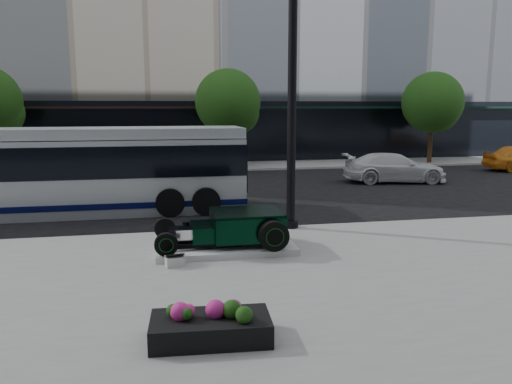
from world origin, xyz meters
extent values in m
plane|color=black|center=(0.00, 0.00, 0.00)|extent=(120.00, 120.00, 0.00)
cube|color=gray|center=(0.00, -10.50, 0.06)|extent=(70.00, 17.00, 0.12)
cube|color=gray|center=(0.00, 14.00, 0.06)|extent=(70.00, 4.00, 0.12)
cube|color=black|center=(-10.00, 16.20, 2.00)|extent=(22.00, 0.50, 4.00)
cube|color=black|center=(13.00, 16.20, 2.00)|extent=(24.00, 0.50, 4.00)
cube|color=black|center=(-10.00, 15.60, 3.60)|extent=(22.00, 1.60, 0.15)
cube|color=black|center=(13.00, 15.60, 3.60)|extent=(24.00, 1.60, 0.15)
cylinder|color=black|center=(1.00, 13.00, 1.42)|extent=(0.28, 0.28, 2.60)
sphere|color=#0F370F|center=(1.00, 13.00, 3.92)|extent=(3.80, 3.80, 3.80)
sphere|color=#0F370F|center=(1.60, 13.30, 3.32)|extent=(2.60, 2.60, 2.60)
cylinder|color=black|center=(14.00, 13.00, 1.42)|extent=(0.28, 0.28, 2.60)
sphere|color=#0F370F|center=(14.00, 13.00, 3.92)|extent=(3.80, 3.80, 3.80)
sphere|color=#0F370F|center=(14.60, 13.30, 3.32)|extent=(2.60, 2.60, 2.60)
cube|color=silver|center=(-1.53, -4.12, 0.20)|extent=(3.40, 1.80, 0.15)
cube|color=black|center=(-1.53, -4.57, 0.37)|extent=(3.00, 0.08, 0.10)
cube|color=black|center=(-1.53, -3.67, 0.37)|extent=(3.00, 0.08, 0.10)
cube|color=black|center=(-0.98, -4.12, 0.72)|extent=(1.70, 1.45, 0.62)
cube|color=black|center=(-0.98, -4.12, 1.05)|extent=(1.70, 1.45, 0.06)
cube|color=black|center=(-2.08, -4.12, 0.60)|extent=(0.55, 1.05, 0.38)
cube|color=silver|center=(-2.63, -4.12, 0.55)|extent=(0.55, 0.55, 0.34)
cylinder|color=black|center=(-2.48, -4.12, 0.82)|extent=(0.18, 0.18, 0.10)
cylinder|color=black|center=(-2.98, -4.12, 0.43)|extent=(0.06, 1.55, 0.06)
cylinder|color=black|center=(-0.48, -4.97, 0.63)|extent=(0.72, 0.24, 0.72)
cylinder|color=black|center=(-0.48, -5.09, 0.63)|extent=(0.37, 0.02, 0.37)
torus|color=#0B3D11|center=(-0.48, -5.11, 0.63)|extent=(0.44, 0.02, 0.44)
cylinder|color=black|center=(-0.48, -3.27, 0.63)|extent=(0.72, 0.24, 0.72)
cylinder|color=black|center=(-0.48, -3.14, 0.63)|extent=(0.37, 0.02, 0.37)
torus|color=#0B3D11|center=(-0.48, -3.13, 0.63)|extent=(0.44, 0.02, 0.44)
cylinder|color=black|center=(-2.98, -4.90, 0.54)|extent=(0.54, 0.16, 0.54)
cylinder|color=black|center=(-2.98, -4.98, 0.54)|extent=(0.28, 0.02, 0.28)
torus|color=#0B3D11|center=(-2.98, -5.00, 0.54)|extent=(0.34, 0.02, 0.34)
cylinder|color=black|center=(-2.98, -3.34, 0.54)|extent=(0.54, 0.16, 0.54)
cylinder|color=black|center=(-2.98, -3.25, 0.54)|extent=(0.28, 0.02, 0.28)
torus|color=#0B3D11|center=(-2.98, -3.24, 0.54)|extent=(0.34, 0.02, 0.34)
cube|color=silver|center=(-2.81, -5.21, 0.23)|extent=(0.44, 0.36, 0.22)
cube|color=black|center=(-2.81, -5.21, 0.35)|extent=(0.44, 0.35, 0.15)
cylinder|color=black|center=(0.68, -2.20, 4.28)|extent=(0.25, 0.25, 8.32)
cylinder|color=black|center=(0.68, -2.20, 0.22)|extent=(0.46, 0.46, 0.21)
cube|color=black|center=(-2.40, -8.95, 0.30)|extent=(1.87, 1.03, 0.36)
sphere|color=#DD278D|center=(-3.03, -8.95, 0.59)|extent=(0.24, 0.24, 0.24)
sphere|color=#0F370F|center=(-2.78, -8.95, 0.59)|extent=(0.24, 0.24, 0.24)
sphere|color=#DD278D|center=(-2.53, -8.95, 0.59)|extent=(0.24, 0.24, 0.24)
sphere|color=#0F370F|center=(-2.27, -8.95, 0.59)|extent=(0.24, 0.24, 0.24)
sphere|color=#DD278D|center=(-2.02, -8.95, 0.59)|extent=(0.24, 0.24, 0.24)
sphere|color=#0F370F|center=(-1.76, -8.95, 0.59)|extent=(0.24, 0.24, 0.24)
cube|color=silver|center=(-6.14, 1.77, 1.27)|extent=(12.00, 2.55, 2.55)
cube|color=#070D3F|center=(-6.14, 1.77, 0.42)|extent=(12.05, 2.60, 0.20)
cube|color=black|center=(-6.14, 1.77, 1.85)|extent=(12.05, 2.60, 1.05)
cube|color=silver|center=(-6.14, 1.77, 2.75)|extent=(12.00, 2.40, 0.35)
cube|color=black|center=(-0.11, 1.77, 1.55)|extent=(0.06, 2.30, 1.70)
cylinder|color=black|center=(-2.74, 0.47, 0.48)|extent=(0.96, 0.28, 0.96)
cylinder|color=black|center=(-2.74, 3.07, 0.48)|extent=(0.96, 0.28, 0.96)
cylinder|color=black|center=(-1.54, 0.47, 0.48)|extent=(0.96, 0.28, 0.96)
cylinder|color=black|center=(-1.54, 3.07, 0.48)|extent=(0.96, 0.28, 0.96)
imported|color=white|center=(8.20, 6.25, 0.71)|extent=(5.16, 2.80, 1.42)
camera|label=1|loc=(-3.11, -16.07, 3.63)|focal=35.00mm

